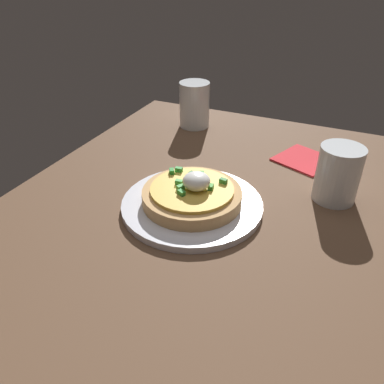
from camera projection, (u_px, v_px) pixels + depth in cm
name	position (u px, v px, depth cm)	size (l,w,h in cm)	color
dining_table	(232.00, 235.00, 63.14)	(98.96, 83.29, 2.59)	brown
plate	(192.00, 205.00, 67.14)	(24.46, 24.46, 1.23)	white
pizza	(192.00, 194.00, 65.96)	(17.15, 17.15, 5.78)	tan
cup_near	(337.00, 176.00, 67.54)	(7.60, 7.60, 10.14)	silver
cup_far	(194.00, 106.00, 95.88)	(7.45, 7.45, 11.08)	silver
napkin	(304.00, 160.00, 82.33)	(10.48, 10.48, 0.40)	red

